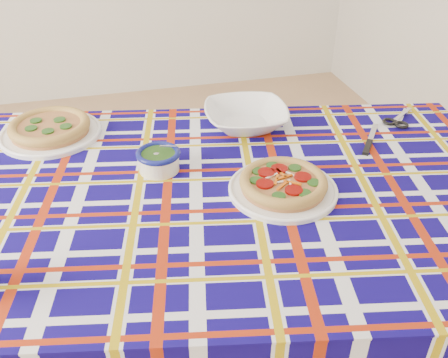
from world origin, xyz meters
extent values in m
plane|color=#A67C55|center=(0.00, 0.00, 0.00)|extent=(4.00, 4.00, 0.00)
cube|color=brown|center=(0.53, -0.38, 0.69)|extent=(1.67, 1.22, 0.04)
cylinder|color=brown|center=(-0.08, 0.17, 0.34)|extent=(0.06, 0.06, 0.67)
cylinder|color=brown|center=(1.30, -0.10, 0.34)|extent=(0.06, 0.06, 0.67)
imported|color=white|center=(0.68, -0.05, 0.75)|extent=(0.28, 0.28, 0.06)
camera|label=1|loc=(0.27, -1.39, 1.43)|focal=40.00mm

